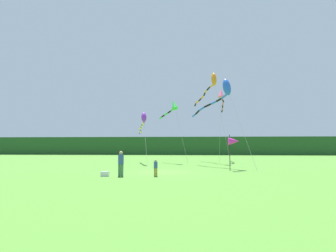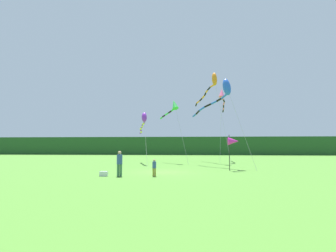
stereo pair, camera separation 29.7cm
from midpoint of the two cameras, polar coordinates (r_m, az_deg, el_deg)
The scene contains 11 objects.
ground_plane at distance 22.21m, azimuth -1.58°, elevation -9.69°, with size 120.00×120.00×0.00m, color #4C842D.
distant_treeline at distance 67.03m, azimuth 2.41°, elevation -4.19°, with size 108.00×2.97×4.39m, color #234C23.
person_adult at distance 19.32m, azimuth -10.32°, elevation -7.50°, with size 0.39×0.39×1.76m.
person_child at distance 19.10m, azimuth -3.06°, elevation -8.55°, with size 0.26×0.26×1.20m.
cooler_box at distance 19.74m, azimuth -13.56°, elevation -9.75°, with size 0.53×0.33×0.34m, color silver.
banner_flag_pole at distance 24.16m, azimuth 13.27°, elevation -3.19°, with size 0.90×0.70×3.09m.
kite_green at distance 34.66m, azimuth 0.79°, elevation 4.24°, with size 3.97×5.60×8.12m.
kite_rainbow at distance 38.38m, azimuth 10.91°, elevation 6.21°, with size 1.48×7.99×10.02m.
kite_blue at distance 28.27m, azimuth 11.15°, elevation 7.18°, with size 5.49×8.13×8.94m.
kite_purple at distance 32.55m, azimuth -5.50°, elevation 1.19°, with size 2.39×8.04×6.18m.
kite_orange at distance 36.39m, azimuth 8.87°, elevation 8.90°, with size 3.77×10.64×11.69m.
Camera 1 is at (2.13, -22.00, 2.09)m, focal length 29.00 mm.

